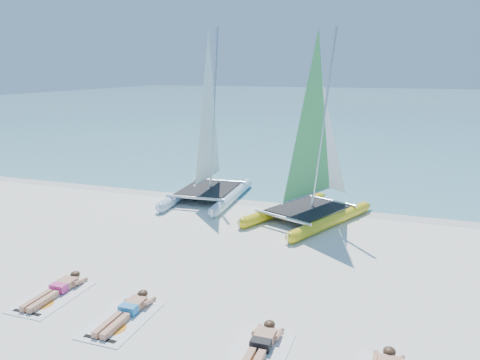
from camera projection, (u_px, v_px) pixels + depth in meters
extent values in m
plane|color=white|center=(202.00, 253.00, 12.99)|extent=(140.00, 140.00, 0.00)
cube|color=#7ACBC5|center=(371.00, 103.00, 70.78)|extent=(140.00, 115.00, 0.01)
cube|color=silver|center=(260.00, 201.00, 18.04)|extent=(140.00, 1.40, 0.01)
cylinder|color=#B9DCF4|center=(185.00, 192.00, 18.59)|extent=(0.65, 4.46, 0.39)
cone|color=#B9DCF4|center=(206.00, 179.00, 20.88)|extent=(0.41, 0.59, 0.37)
cylinder|color=#B9DCF4|center=(232.00, 196.00, 18.05)|extent=(0.65, 4.46, 0.39)
cone|color=#B9DCF4|center=(249.00, 182.00, 20.34)|extent=(0.41, 0.59, 0.37)
cube|color=black|center=(208.00, 189.00, 18.27)|extent=(2.05, 2.55, 0.03)
cylinder|color=silver|center=(214.00, 108.00, 18.30)|extent=(0.16, 1.17, 6.13)
cylinder|color=#FFFC1A|center=(285.00, 209.00, 16.44)|extent=(2.09, 4.11, 0.38)
cone|color=#FFFC1A|center=(322.00, 196.00, 18.12)|extent=(0.55, 0.65, 0.36)
cylinder|color=#FFFC1A|center=(332.00, 221.00, 15.15)|extent=(2.09, 4.11, 0.38)
cone|color=#FFFC1A|center=(368.00, 205.00, 16.84)|extent=(0.55, 0.65, 0.36)
cube|color=black|center=(307.00, 208.00, 15.74)|extent=(2.66, 2.92, 0.03)
cylinder|color=silver|center=(324.00, 118.00, 15.60)|extent=(0.54, 1.08, 5.95)
cube|color=white|center=(52.00, 297.00, 10.46)|extent=(1.00, 1.85, 0.02)
cube|color=tan|center=(65.00, 284.00, 10.83)|extent=(0.36, 0.55, 0.17)
cube|color=#D33180|center=(59.00, 288.00, 10.64)|extent=(0.37, 0.22, 0.17)
cube|color=tan|center=(40.00, 301.00, 10.10)|extent=(0.31, 0.85, 0.13)
sphere|color=tan|center=(75.00, 276.00, 11.16)|extent=(0.21, 0.21, 0.21)
ellipsoid|color=#3A2415|center=(75.00, 274.00, 11.16)|extent=(0.22, 0.24, 0.15)
cube|color=white|center=(122.00, 320.00, 9.50)|extent=(1.00, 1.85, 0.02)
cube|color=tan|center=(133.00, 305.00, 9.87)|extent=(0.36, 0.55, 0.17)
cube|color=#247DC4|center=(128.00, 309.00, 9.69)|extent=(0.37, 0.22, 0.17)
cube|color=tan|center=(111.00, 326.00, 9.15)|extent=(0.31, 0.85, 0.13)
sphere|color=tan|center=(143.00, 295.00, 10.20)|extent=(0.21, 0.21, 0.21)
ellipsoid|color=#3A2415|center=(143.00, 294.00, 10.20)|extent=(0.22, 0.24, 0.15)
cube|color=white|center=(257.00, 357.00, 8.27)|extent=(1.00, 1.85, 0.02)
cube|color=tan|center=(264.00, 339.00, 8.64)|extent=(0.36, 0.55, 0.17)
cube|color=black|center=(261.00, 344.00, 8.45)|extent=(0.37, 0.22, 0.17)
sphere|color=tan|center=(269.00, 327.00, 8.97)|extent=(0.21, 0.21, 0.21)
ellipsoid|color=#3A2415|center=(269.00, 325.00, 8.97)|extent=(0.22, 0.24, 0.15)
sphere|color=tan|center=(389.00, 354.00, 8.11)|extent=(0.21, 0.21, 0.21)
ellipsoid|color=#3A2415|center=(389.00, 352.00, 8.11)|extent=(0.22, 0.24, 0.15)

